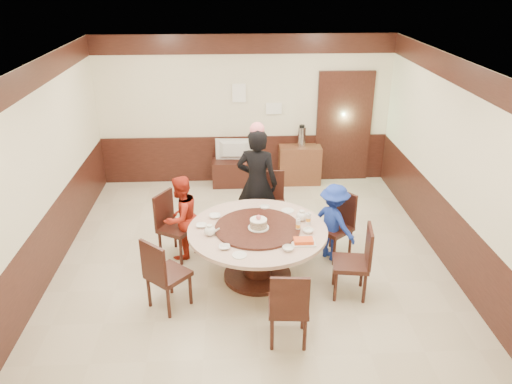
{
  "coord_description": "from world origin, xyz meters",
  "views": [
    {
      "loc": [
        -0.25,
        -6.19,
        3.9
      ],
      "look_at": [
        0.06,
        -0.05,
        1.1
      ],
      "focal_mm": 35.0,
      "sensor_mm": 36.0,
      "label": 1
    }
  ],
  "objects_px": {
    "person_blue": "(334,222)",
    "banquet_table": "(258,243)",
    "person_standing": "(257,183)",
    "television": "(234,150)",
    "side_cabinet": "(300,165)",
    "person_red": "(181,217)",
    "tv_stand": "(235,172)",
    "birthday_cake": "(258,224)",
    "thermos": "(302,137)",
    "shrimp_platter": "(303,242)"
  },
  "relations": [
    {
      "from": "person_blue",
      "to": "banquet_table",
      "type": "bearing_deg",
      "value": 75.09
    },
    {
      "from": "person_standing",
      "to": "person_red",
      "type": "relative_size",
      "value": 1.4
    },
    {
      "from": "television",
      "to": "person_red",
      "type": "bearing_deg",
      "value": 75.99
    },
    {
      "from": "person_red",
      "to": "side_cabinet",
      "type": "relative_size",
      "value": 1.56
    },
    {
      "from": "person_standing",
      "to": "shrimp_platter",
      "type": "xyz_separation_m",
      "value": [
        0.49,
        -1.63,
        -0.09
      ]
    },
    {
      "from": "person_red",
      "to": "television",
      "type": "relative_size",
      "value": 1.74
    },
    {
      "from": "person_standing",
      "to": "person_red",
      "type": "xyz_separation_m",
      "value": [
        -1.12,
        -0.59,
        -0.25
      ]
    },
    {
      "from": "person_standing",
      "to": "television",
      "type": "xyz_separation_m",
      "value": [
        -0.33,
        1.98,
        -0.17
      ]
    },
    {
      "from": "thermos",
      "to": "banquet_table",
      "type": "bearing_deg",
      "value": -107.36
    },
    {
      "from": "tv_stand",
      "to": "side_cabinet",
      "type": "relative_size",
      "value": 1.06
    },
    {
      "from": "shrimp_platter",
      "to": "side_cabinet",
      "type": "xyz_separation_m",
      "value": [
        0.44,
        3.63,
        -0.4
      ]
    },
    {
      "from": "birthday_cake",
      "to": "person_standing",
      "type": "bearing_deg",
      "value": 87.77
    },
    {
      "from": "television",
      "to": "side_cabinet",
      "type": "relative_size",
      "value": 0.89
    },
    {
      "from": "banquet_table",
      "to": "person_blue",
      "type": "relative_size",
      "value": 1.6
    },
    {
      "from": "person_red",
      "to": "tv_stand",
      "type": "height_order",
      "value": "person_red"
    },
    {
      "from": "person_red",
      "to": "person_blue",
      "type": "distance_m",
      "value": 2.17
    },
    {
      "from": "person_standing",
      "to": "television",
      "type": "distance_m",
      "value": 2.01
    },
    {
      "from": "person_standing",
      "to": "tv_stand",
      "type": "xyz_separation_m",
      "value": [
        -0.33,
        1.98,
        -0.62
      ]
    },
    {
      "from": "person_red",
      "to": "side_cabinet",
      "type": "xyz_separation_m",
      "value": [
        2.05,
        2.6,
        -0.25
      ]
    },
    {
      "from": "person_red",
      "to": "tv_stand",
      "type": "relative_size",
      "value": 1.46
    },
    {
      "from": "tv_stand",
      "to": "television",
      "type": "bearing_deg",
      "value": 0.0
    },
    {
      "from": "television",
      "to": "person_standing",
      "type": "bearing_deg",
      "value": 102.47
    },
    {
      "from": "person_blue",
      "to": "side_cabinet",
      "type": "bearing_deg",
      "value": -35.28
    },
    {
      "from": "tv_stand",
      "to": "shrimp_platter",
      "type": "bearing_deg",
      "value": -77.19
    },
    {
      "from": "television",
      "to": "side_cabinet",
      "type": "bearing_deg",
      "value": -175.63
    },
    {
      "from": "person_standing",
      "to": "shrimp_platter",
      "type": "height_order",
      "value": "person_standing"
    },
    {
      "from": "person_standing",
      "to": "thermos",
      "type": "bearing_deg",
      "value": -99.11
    },
    {
      "from": "television",
      "to": "side_cabinet",
      "type": "xyz_separation_m",
      "value": [
        1.26,
        0.03,
        -0.33
      ]
    },
    {
      "from": "person_red",
      "to": "television",
      "type": "xyz_separation_m",
      "value": [
        0.79,
        2.57,
        0.08
      ]
    },
    {
      "from": "person_blue",
      "to": "tv_stand",
      "type": "bearing_deg",
      "value": -10.91
    },
    {
      "from": "banquet_table",
      "to": "tv_stand",
      "type": "bearing_deg",
      "value": 94.85
    },
    {
      "from": "person_red",
      "to": "tv_stand",
      "type": "xyz_separation_m",
      "value": [
        0.79,
        2.57,
        -0.37
      ]
    },
    {
      "from": "person_standing",
      "to": "side_cabinet",
      "type": "xyz_separation_m",
      "value": [
        0.93,
        2.01,
        -0.5
      ]
    },
    {
      "from": "shrimp_platter",
      "to": "banquet_table",
      "type": "bearing_deg",
      "value": 143.46
    },
    {
      "from": "person_standing",
      "to": "person_blue",
      "type": "bearing_deg",
      "value": 160.55
    },
    {
      "from": "person_standing",
      "to": "television",
      "type": "relative_size",
      "value": 2.44
    },
    {
      "from": "banquet_table",
      "to": "tv_stand",
      "type": "relative_size",
      "value": 2.16
    },
    {
      "from": "side_cabinet",
      "to": "tv_stand",
      "type": "bearing_deg",
      "value": -178.64
    },
    {
      "from": "banquet_table",
      "to": "tv_stand",
      "type": "distance_m",
      "value": 3.22
    },
    {
      "from": "tv_stand",
      "to": "thermos",
      "type": "relative_size",
      "value": 2.24
    },
    {
      "from": "person_red",
      "to": "television",
      "type": "bearing_deg",
      "value": -158.33
    },
    {
      "from": "television",
      "to": "thermos",
      "type": "xyz_separation_m",
      "value": [
        1.28,
        0.03,
        0.23
      ]
    },
    {
      "from": "person_red",
      "to": "side_cabinet",
      "type": "distance_m",
      "value": 3.32
    },
    {
      "from": "side_cabinet",
      "to": "person_red",
      "type": "bearing_deg",
      "value": -128.23
    },
    {
      "from": "banquet_table",
      "to": "side_cabinet",
      "type": "distance_m",
      "value": 3.38
    },
    {
      "from": "birthday_cake",
      "to": "television",
      "type": "height_order",
      "value": "birthday_cake"
    },
    {
      "from": "banquet_table",
      "to": "shrimp_platter",
      "type": "height_order",
      "value": "shrimp_platter"
    },
    {
      "from": "television",
      "to": "thermos",
      "type": "distance_m",
      "value": 1.3
    },
    {
      "from": "tv_stand",
      "to": "person_red",
      "type": "bearing_deg",
      "value": -107.02
    },
    {
      "from": "television",
      "to": "thermos",
      "type": "relative_size",
      "value": 1.88
    }
  ]
}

